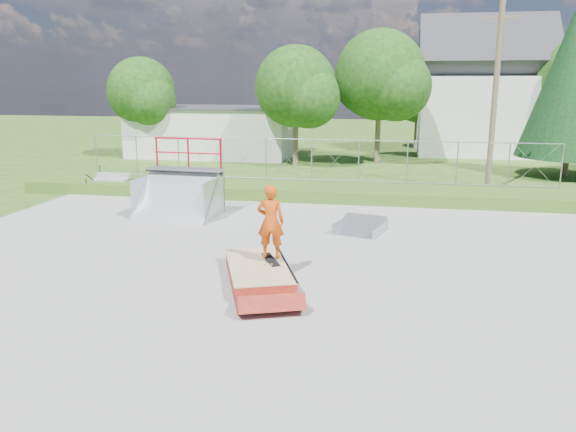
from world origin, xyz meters
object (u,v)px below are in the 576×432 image
(grind_box, at_px, (258,273))
(quarter_pipe, at_px, (176,180))
(flat_bank_ramp, at_px, (360,227))
(skater, at_px, (271,224))

(grind_box, xyz_separation_m, quarter_pipe, (-4.30, 5.81, 1.13))
(flat_bank_ramp, bearing_deg, quarter_pipe, -171.84)
(quarter_pipe, height_order, flat_bank_ramp, quarter_pipe)
(skater, bearing_deg, flat_bank_ramp, -114.49)
(grind_box, distance_m, flat_bank_ramp, 5.33)
(skater, bearing_deg, grind_box, 44.73)
(quarter_pipe, bearing_deg, grind_box, -50.22)
(quarter_pipe, bearing_deg, flat_bank_ramp, -4.83)
(quarter_pipe, height_order, skater, quarter_pipe)
(grind_box, height_order, skater, skater)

